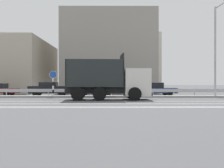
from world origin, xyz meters
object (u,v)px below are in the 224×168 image
median_road_sign (53,84)px  street_lamp_1 (216,46)px  parked_car_3 (50,89)px  parked_car_4 (97,89)px  dump_truck (118,84)px  church_tower (150,55)px  parked_car_5 (154,89)px

median_road_sign → street_lamp_1: bearing=-1.2°
parked_car_3 → parked_car_4: (4.89, -0.02, 0.01)m
parked_car_3 → parked_car_4: size_ratio=1.05×
dump_truck → church_tower: 29.27m
street_lamp_1 → parked_car_4: (-11.34, 3.00, -4.05)m
parked_car_5 → dump_truck: bearing=-36.1°
dump_truck → median_road_sign: 6.86m
church_tower → street_lamp_1: bearing=-84.6°
parked_car_3 → parked_car_4: parked_car_4 is taller
parked_car_5 → church_tower: church_tower is taller
parked_car_4 → church_tower: 24.45m
dump_truck → parked_car_4: dump_truck is taller
street_lamp_1 → parked_car_3: 17.00m
dump_truck → church_tower: size_ratio=0.48×
parked_car_3 → church_tower: 26.61m
median_road_sign → street_lamp_1: size_ratio=0.29×
median_road_sign → parked_car_5: median_road_sign is taller
parked_car_5 → church_tower: size_ratio=0.32×
dump_truck → parked_car_5: (3.98, 6.30, -0.61)m
church_tower → median_road_sign: bearing=-117.6°
street_lamp_1 → parked_car_3: bearing=169.4°
dump_truck → median_road_sign: size_ratio=2.78×
median_road_sign → parked_car_5: size_ratio=0.54×
parked_car_3 → church_tower: (13.85, 21.94, 5.92)m
parked_car_3 → street_lamp_1: bearing=75.9°
church_tower → dump_truck: bearing=-103.8°
median_road_sign → dump_truck: bearing=-28.6°
street_lamp_1 → church_tower: 25.14m
street_lamp_1 → parked_car_5: size_ratio=1.84×
parked_car_4 → parked_car_5: (6.07, 0.32, -0.05)m
parked_car_5 → church_tower: bearing=168.6°
median_road_sign → parked_car_4: size_ratio=0.61×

